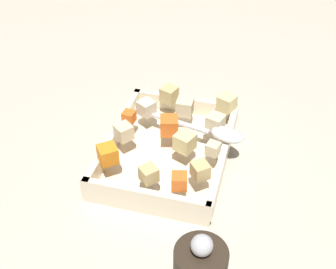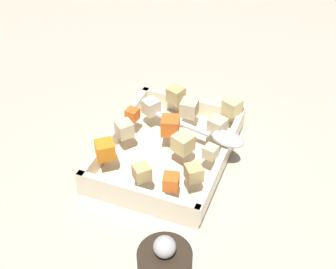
% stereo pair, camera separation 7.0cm
% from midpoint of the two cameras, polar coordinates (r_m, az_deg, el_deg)
% --- Properties ---
extents(ground_plane, '(4.00, 4.00, 0.00)m').
position_cam_midpoint_polar(ground_plane, '(0.86, 1.70, -3.89)').
color(ground_plane, '#BCB29E').
extents(baking_dish, '(0.29, 0.22, 0.05)m').
position_cam_midpoint_polar(baking_dish, '(0.86, 2.33, -2.39)').
color(baking_dish, beige).
rests_on(baking_dish, ground_plane).
extents(carrot_chunk_far_right, '(0.04, 0.04, 0.03)m').
position_cam_midpoint_polar(carrot_chunk_far_right, '(0.79, -5.47, -2.03)').
color(carrot_chunk_far_right, orange).
rests_on(carrot_chunk_far_right, baking_dish).
extents(carrot_chunk_heap_side, '(0.02, 0.02, 0.02)m').
position_cam_midpoint_polar(carrot_chunk_heap_side, '(0.88, -2.25, 2.48)').
color(carrot_chunk_heap_side, orange).
rests_on(carrot_chunk_heap_side, baking_dish).
extents(carrot_chunk_mid_left, '(0.03, 0.03, 0.03)m').
position_cam_midpoint_polar(carrot_chunk_mid_left, '(0.74, 3.11, -6.07)').
color(carrot_chunk_mid_left, orange).
rests_on(carrot_chunk_mid_left, baking_dish).
extents(carrot_chunk_front_center, '(0.04, 0.04, 0.03)m').
position_cam_midpoint_polar(carrot_chunk_front_center, '(0.84, 2.52, 1.08)').
color(carrot_chunk_front_center, orange).
rests_on(carrot_chunk_front_center, baking_dish).
extents(potato_chunk_corner_sw, '(0.04, 0.04, 0.03)m').
position_cam_midpoint_polar(potato_chunk_corner_sw, '(0.81, 4.47, -1.00)').
color(potato_chunk_corner_sw, '#E0CC89').
rests_on(potato_chunk_corner_sw, baking_dish).
extents(potato_chunk_mid_right, '(0.04, 0.04, 0.03)m').
position_cam_midpoint_polar(potato_chunk_mid_right, '(0.93, 3.15, 5.00)').
color(potato_chunk_mid_right, tan).
rests_on(potato_chunk_mid_right, baking_dish).
extents(potato_chunk_under_handle, '(0.04, 0.04, 0.03)m').
position_cam_midpoint_polar(potato_chunk_under_handle, '(0.75, 5.94, -4.91)').
color(potato_chunk_under_handle, tan).
rests_on(potato_chunk_under_handle, baking_dish).
extents(potato_chunk_rim_edge, '(0.04, 0.04, 0.03)m').
position_cam_midpoint_polar(potato_chunk_rim_edge, '(0.75, -0.60, -4.91)').
color(potato_chunk_rim_edge, tan).
rests_on(potato_chunk_rim_edge, baking_dish).
extents(potato_chunk_corner_nw, '(0.04, 0.04, 0.03)m').
position_cam_midpoint_polar(potato_chunk_corner_nw, '(0.90, 10.30, 3.42)').
color(potato_chunk_corner_nw, '#E0CC89').
rests_on(potato_chunk_corner_nw, baking_dish).
extents(potato_chunk_heap_top, '(0.03, 0.03, 0.03)m').
position_cam_midpoint_polar(potato_chunk_heap_top, '(0.89, 4.94, 3.28)').
color(potato_chunk_heap_top, beige).
rests_on(potato_chunk_heap_top, baking_dish).
extents(potato_chunk_corner_ne, '(0.03, 0.03, 0.02)m').
position_cam_midpoint_polar(potato_chunk_corner_ne, '(0.80, 7.88, -2.30)').
color(potato_chunk_corner_ne, beige).
rests_on(potato_chunk_corner_ne, baking_dish).
extents(potato_chunk_far_left, '(0.04, 0.04, 0.03)m').
position_cam_midpoint_polar(potato_chunk_far_left, '(0.84, -3.18, 0.58)').
color(potato_chunk_far_left, beige).
rests_on(potato_chunk_far_left, baking_dish).
extents(potato_chunk_back_center, '(0.04, 0.04, 0.03)m').
position_cam_midpoint_polar(potato_chunk_back_center, '(0.85, 8.60, 1.05)').
color(potato_chunk_back_center, beige).
rests_on(potato_chunk_back_center, baking_dish).
extents(parsnip_chunk_near_right, '(0.04, 0.04, 0.03)m').
position_cam_midpoint_polar(parsnip_chunk_near_right, '(0.89, 0.07, 3.49)').
color(parsnip_chunk_near_right, beige).
rests_on(parsnip_chunk_near_right, baking_dish).
extents(serving_spoon, '(0.07, 0.21, 0.02)m').
position_cam_midpoint_polar(serving_spoon, '(0.84, 9.09, -0.33)').
color(serving_spoon, silver).
rests_on(serving_spoon, baking_dish).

